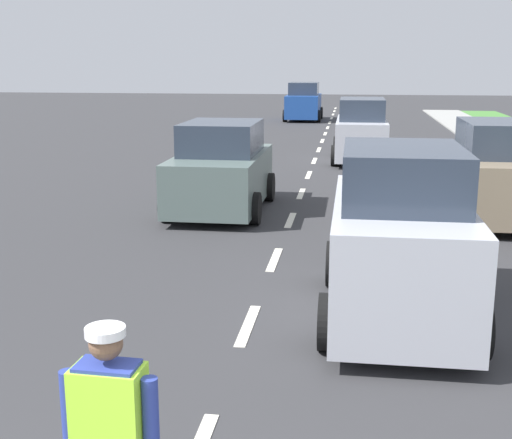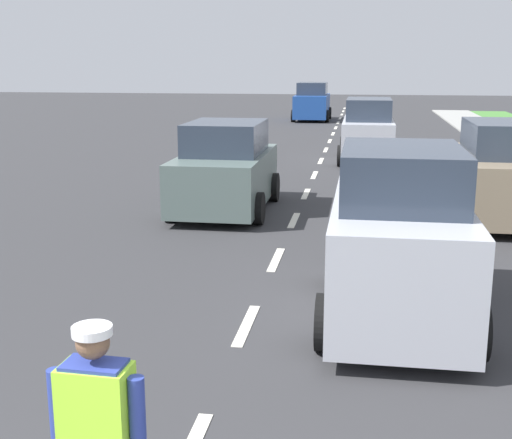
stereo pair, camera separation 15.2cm
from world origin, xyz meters
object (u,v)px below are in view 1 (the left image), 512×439
(car_outgoing_ahead, at_px, (399,240))
(road_worker, at_px, (114,433))
(car_outgoing_far, at_px, (361,132))
(car_oncoming_third, at_px, (304,103))
(car_parked_far, at_px, (495,174))
(car_oncoming_lead, at_px, (221,170))

(car_outgoing_ahead, bearing_deg, road_worker, -113.81)
(car_outgoing_ahead, bearing_deg, car_outgoing_far, 91.32)
(car_outgoing_far, height_order, car_oncoming_third, car_oncoming_third)
(road_worker, xyz_separation_m, car_outgoing_far, (1.79, 19.46, 0.05))
(car_parked_far, bearing_deg, car_oncoming_third, 103.43)
(car_oncoming_lead, relative_size, car_outgoing_ahead, 1.05)
(car_outgoing_far, distance_m, car_oncoming_third, 16.51)
(car_outgoing_ahead, relative_size, car_outgoing_far, 0.91)
(car_outgoing_far, xyz_separation_m, car_oncoming_third, (-3.12, 16.21, 0.02))
(car_oncoming_lead, xyz_separation_m, car_oncoming_third, (0.07, 24.63, 0.07))
(car_outgoing_ahead, xyz_separation_m, car_outgoing_far, (-0.34, 14.64, -0.08))
(car_parked_far, bearing_deg, road_worker, -112.25)
(car_outgoing_ahead, bearing_deg, car_oncoming_third, 96.39)
(car_oncoming_third, bearing_deg, car_outgoing_ahead, -83.61)
(car_parked_far, distance_m, car_outgoing_far, 8.81)
(car_outgoing_far, relative_size, car_oncoming_third, 1.05)
(road_worker, height_order, car_oncoming_lead, car_oncoming_lead)
(road_worker, xyz_separation_m, car_outgoing_ahead, (2.13, 4.82, 0.12))
(road_worker, height_order, car_parked_far, car_parked_far)
(car_outgoing_ahead, distance_m, car_outgoing_far, 14.65)
(car_oncoming_lead, height_order, car_outgoing_ahead, car_outgoing_ahead)
(car_oncoming_lead, bearing_deg, car_outgoing_far, 69.25)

